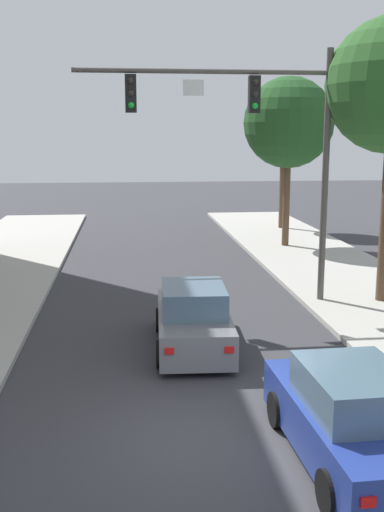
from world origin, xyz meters
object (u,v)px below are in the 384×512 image
Objects in this scene: car_following_blue at (351,420)px; street_tree_farthest at (284,124)px; traffic_signal_mast at (256,128)px; street_tree_third at (289,123)px; car_lead_grey at (193,320)px.

street_tree_farthest is at bearing 78.08° from car_following_blue.
traffic_signal_mast is 0.98× the size of street_tree_third.
car_following_blue is (1.90, -5.59, 0.00)m from car_lead_grey.
street_tree_third is (5.76, 13.01, 5.00)m from car_lead_grey.
street_tree_third is (3.86, 18.60, 5.00)m from car_following_blue.
street_tree_third is (3.53, 9.44, 0.33)m from traffic_signal_mast.
street_tree_farthest is at bearing 77.37° from street_tree_third.
street_tree_third reaches higher than traffic_signal_mast.
street_tree_farthest reaches higher than car_lead_grey.
car_following_blue is at bearing -101.92° from street_tree_farthest.
traffic_signal_mast is 6.28m from car_lead_grey.
street_tree_third is 5.57m from street_tree_farthest.
car_lead_grey is at bearing -110.72° from street_tree_farthest.
traffic_signal_mast is at bearing 57.98° from car_lead_grey.
car_lead_grey is 20.36m from street_tree_farthest.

